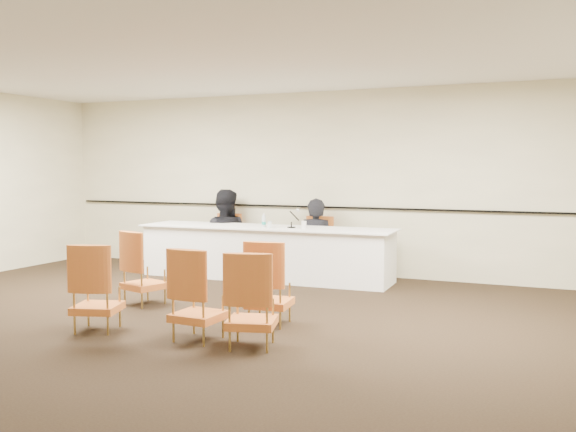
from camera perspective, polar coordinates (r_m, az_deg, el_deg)
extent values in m
plane|color=black|center=(7.24, -8.30, -9.73)|extent=(10.00, 10.00, 0.00)
plane|color=silver|center=(7.13, -8.57, 14.36)|extent=(10.00, 10.00, 0.00)
cube|color=#F1E9BE|center=(10.63, 3.05, 2.97)|extent=(10.00, 0.04, 3.00)
cube|color=black|center=(10.61, 2.96, 0.80)|extent=(9.80, 0.04, 0.03)
imported|color=black|center=(10.45, 2.49, -3.05)|extent=(0.65, 0.46, 1.69)
imported|color=black|center=(11.10, -5.69, -2.33)|extent=(1.04, 0.90, 1.82)
cube|color=white|center=(9.86, 0.04, -1.06)|extent=(0.35, 0.29, 0.00)
cylinder|color=silver|center=(9.90, -1.64, -0.76)|extent=(0.08, 0.08, 0.10)
cylinder|color=white|center=(9.69, 1.42, -0.81)|extent=(0.09, 0.09, 0.12)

